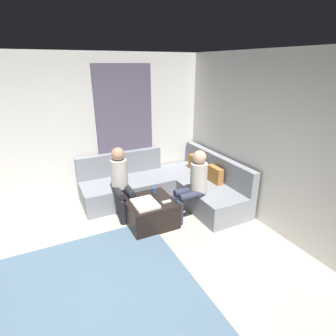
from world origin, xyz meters
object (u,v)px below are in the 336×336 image
(game_remote, at_px, (167,202))
(person_on_couch_side, at_px, (121,180))
(coffee_mug, at_px, (154,190))
(person_on_couch_back, at_px, (194,183))
(ottoman, at_px, (150,212))
(sectional_couch, at_px, (169,186))

(game_remote, bearing_deg, person_on_couch_side, -141.23)
(coffee_mug, bearing_deg, person_on_couch_back, 55.05)
(ottoman, xyz_separation_m, game_remote, (0.18, 0.22, 0.22))
(sectional_couch, relative_size, coffee_mug, 26.84)
(ottoman, xyz_separation_m, coffee_mug, (-0.22, 0.18, 0.26))
(game_remote, bearing_deg, person_on_couch_back, 92.10)
(person_on_couch_side, bearing_deg, coffee_mug, 152.04)
(person_on_couch_back, bearing_deg, coffee_mug, 55.05)
(game_remote, bearing_deg, coffee_mug, -174.29)
(coffee_mug, relative_size, person_on_couch_back, 0.08)
(sectional_couch, height_order, person_on_couch_side, person_on_couch_side)
(sectional_couch, height_order, game_remote, sectional_couch)
(person_on_couch_side, bearing_deg, game_remote, 128.77)
(ottoman, height_order, game_remote, game_remote)
(coffee_mug, height_order, person_on_couch_side, person_on_couch_side)
(coffee_mug, height_order, person_on_couch_back, person_on_couch_back)
(sectional_couch, relative_size, person_on_couch_back, 2.12)
(person_on_couch_side, bearing_deg, person_on_couch_back, 148.23)
(coffee_mug, bearing_deg, ottoman, -39.29)
(coffee_mug, xyz_separation_m, game_remote, (0.40, 0.04, -0.04))
(sectional_couch, relative_size, ottoman, 3.36)
(person_on_couch_back, distance_m, person_on_couch_side, 1.22)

